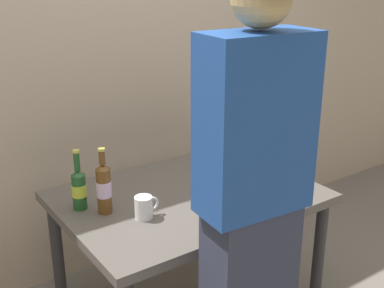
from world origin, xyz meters
TOP-DOWN VIEW (x-y plane):
  - desk at (0.00, 0.00)m, footprint 1.22×0.89m
  - laptop at (0.36, 0.07)m, footprint 0.34×0.34m
  - beer_bottle_dark at (-0.42, 0.05)m, footprint 0.07×0.07m
  - beer_bottle_amber at (-0.50, 0.15)m, footprint 0.07×0.07m
  - person_figure at (-0.16, -0.64)m, footprint 0.41×0.29m
  - coffee_mug at (-0.30, -0.10)m, footprint 0.12×0.08m
  - back_wall at (0.00, 0.75)m, footprint 6.00×0.10m

SIDE VIEW (x-z plane):
  - desk at x=0.00m, z-range 0.27..0.98m
  - coffee_mug at x=-0.30m, z-range 0.70..0.81m
  - laptop at x=0.36m, z-range 0.64..0.88m
  - beer_bottle_amber at x=-0.50m, z-range 0.66..0.95m
  - beer_bottle_dark at x=-0.42m, z-range 0.67..0.98m
  - person_figure at x=-0.16m, z-range 0.03..1.83m
  - back_wall at x=0.00m, z-range 0.00..2.60m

